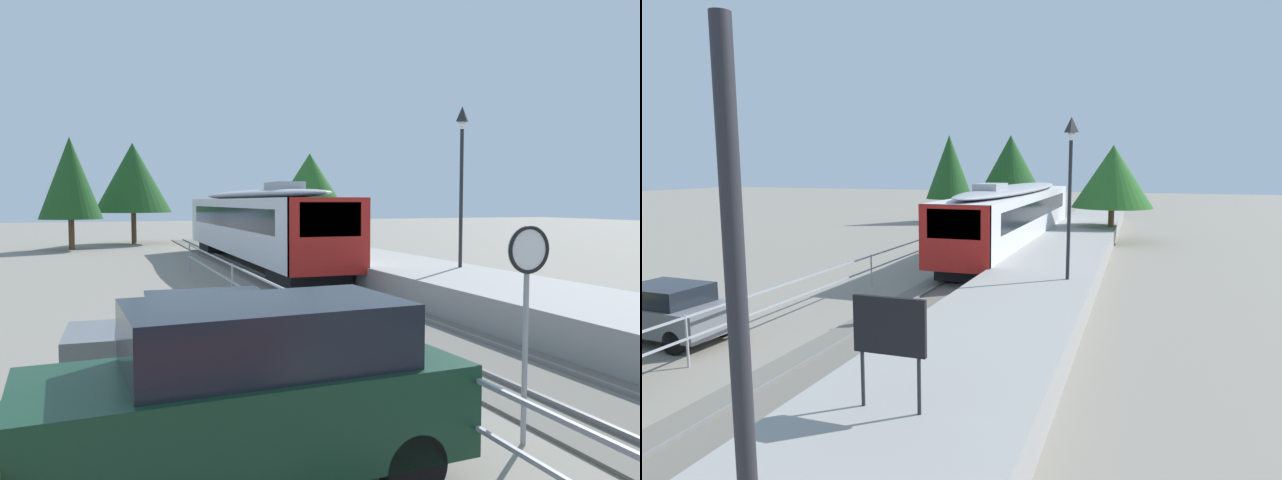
% 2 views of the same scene
% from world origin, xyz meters
% --- Properties ---
extents(ground_plane, '(160.00, 160.00, 0.00)m').
position_xyz_m(ground_plane, '(-3.00, 22.00, 0.00)').
color(ground_plane, gray).
extents(track_rails, '(3.20, 60.00, 0.14)m').
position_xyz_m(track_rails, '(0.00, 22.00, 0.03)').
color(track_rails, '#6B665B').
rests_on(track_rails, ground).
extents(commuter_train, '(2.82, 20.70, 3.74)m').
position_xyz_m(commuter_train, '(0.00, 31.55, 2.15)').
color(commuter_train, silver).
rests_on(commuter_train, track_rails).
extents(station_platform, '(3.90, 60.00, 0.90)m').
position_xyz_m(station_platform, '(3.25, 22.00, 0.45)').
color(station_platform, '#999691').
rests_on(station_platform, ground).
extents(platform_lamp_near_end, '(0.34, 0.34, 5.35)m').
position_xyz_m(platform_lamp_near_end, '(4.35, 5.14, 4.62)').
color(platform_lamp_near_end, '#232328').
rests_on(platform_lamp_near_end, station_platform).
extents(platform_lamp_mid_platform, '(0.34, 0.34, 5.35)m').
position_xyz_m(platform_lamp_mid_platform, '(4.35, 20.48, 4.62)').
color(platform_lamp_mid_platform, '#232328').
rests_on(platform_lamp_mid_platform, station_platform).
extents(platform_notice_board, '(1.20, 0.08, 1.80)m').
position_xyz_m(platform_notice_board, '(3.01, 9.80, 2.19)').
color(platform_notice_board, '#232328').
rests_on(platform_notice_board, station_platform).
extents(carpark_fence, '(0.06, 36.06, 1.25)m').
position_xyz_m(carpark_fence, '(-3.30, 12.00, 0.91)').
color(carpark_fence, '#9EA0A5').
rests_on(carpark_fence, ground).
extents(parked_hatchback_grey, '(4.06, 1.90, 1.53)m').
position_xyz_m(parked_hatchback_grey, '(-5.54, 13.39, 0.79)').
color(parked_hatchback_grey, slate).
rests_on(parked_hatchback_grey, ground).
extents(tree_behind_carpark, '(5.55, 5.55, 7.41)m').
position_xyz_m(tree_behind_carpark, '(-4.57, 49.70, 4.85)').
color(tree_behind_carpark, brown).
rests_on(tree_behind_carpark, ground).
extents(tree_behind_station_far, '(4.97, 4.97, 5.97)m').
position_xyz_m(tree_behind_station_far, '(4.87, 37.28, 4.03)').
color(tree_behind_station_far, brown).
rests_on(tree_behind_station_far, ground).
extents(tree_distant_left, '(3.92, 3.92, 7.24)m').
position_xyz_m(tree_distant_left, '(-8.66, 44.92, 4.60)').
color(tree_distant_left, brown).
rests_on(tree_distant_left, ground).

